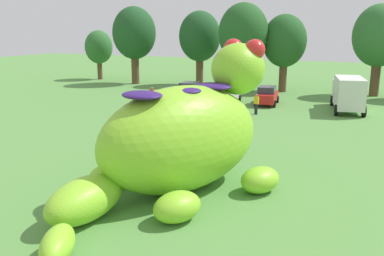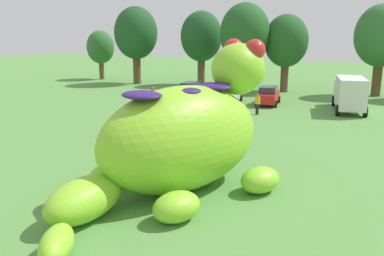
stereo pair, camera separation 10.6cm
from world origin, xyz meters
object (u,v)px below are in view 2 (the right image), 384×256
giant_inflatable_creature (182,137)px  box_truck (349,93)px  spectator_near_inflatable (257,104)px  car_red (268,95)px  spectator_mid_field (153,96)px  car_white (229,94)px  car_black (191,91)px

giant_inflatable_creature → box_truck: (4.87, 22.15, -0.76)m
giant_inflatable_creature → box_truck: 22.69m
box_truck → spectator_near_inflatable: 8.20m
car_red → spectator_mid_field: bearing=-152.3°
car_white → box_truck: size_ratio=0.64×
giant_inflatable_creature → spectator_near_inflatable: size_ratio=7.53×
car_white → spectator_mid_field: bearing=-143.9°
car_red → car_black: bearing=-178.1°
car_red → car_white: bearing=-169.1°
car_red → spectator_near_inflatable: car_red is taller
giant_inflatable_creature → spectator_mid_field: giant_inflatable_creature is taller
car_red → box_truck: 7.11m
car_black → spectator_mid_field: bearing=-108.7°
car_white → car_black: bearing=174.2°
giant_inflatable_creature → spectator_near_inflatable: bearing=95.9°
car_black → car_white: (4.25, -0.43, 0.00)m
car_red → spectator_near_inflatable: bearing=-85.2°
car_red → spectator_mid_field: 10.66m
box_truck → giant_inflatable_creature: bearing=-102.4°
car_white → car_red: size_ratio=0.99×
spectator_mid_field → box_truck: bearing=16.1°
car_white → box_truck: bearing=2.7°
giant_inflatable_creature → spectator_mid_field: size_ratio=7.53×
car_white → box_truck: box_truck is taller
car_black → spectator_near_inflatable: size_ratio=2.49×
car_black → car_red: 7.85m
spectator_near_inflatable → spectator_mid_field: same height
giant_inflatable_creature → spectator_near_inflatable: (-1.78, 17.41, -1.50)m
box_truck → spectator_mid_field: 17.20m
car_white → car_red: bearing=10.9°
car_black → car_white: same height
spectator_near_inflatable → car_black: bearing=150.6°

